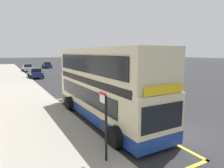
% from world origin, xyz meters
% --- Properties ---
extents(ground_plane, '(260.00, 260.00, 0.00)m').
position_xyz_m(ground_plane, '(0.00, 32.00, 0.00)').
color(ground_plane, '#28282B').
extents(pavement_near, '(6.00, 76.00, 0.14)m').
position_xyz_m(pavement_near, '(-7.00, 32.00, 0.07)').
color(pavement_near, gray).
rests_on(pavement_near, ground).
extents(double_decker_bus, '(3.17, 10.35, 4.40)m').
position_xyz_m(double_decker_bus, '(-2.46, 4.12, 2.06)').
color(double_decker_bus, beige).
rests_on(double_decker_bus, ground).
extents(bus_bay_markings, '(2.87, 13.02, 0.01)m').
position_xyz_m(bus_bay_markings, '(-2.56, 4.21, 0.01)').
color(bus_bay_markings, yellow).
rests_on(bus_bay_markings, ground).
extents(bus_stop_sign, '(0.09, 0.51, 2.57)m').
position_xyz_m(bus_stop_sign, '(-4.72, -0.42, 1.67)').
color(bus_stop_sign, black).
rests_on(bus_stop_sign, pavement_near).
extents(parked_car_navy_ahead, '(2.09, 4.20, 1.62)m').
position_xyz_m(parked_car_navy_ahead, '(2.66, 47.60, 0.80)').
color(parked_car_navy_ahead, navy).
rests_on(parked_car_navy_ahead, ground).
extents(parked_car_silver_across, '(2.09, 4.20, 1.62)m').
position_xyz_m(parked_car_silver_across, '(-2.96, 39.66, 0.80)').
color(parked_car_silver_across, '#B2B5BA').
rests_on(parked_car_silver_across, ground).
extents(parked_car_navy_far, '(2.09, 4.20, 1.62)m').
position_xyz_m(parked_car_navy_far, '(-3.16, 27.18, 0.80)').
color(parked_car_navy_far, navy).
rests_on(parked_car_navy_far, ground).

